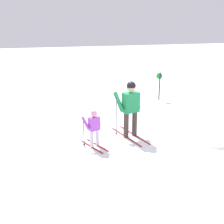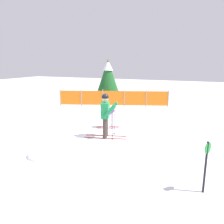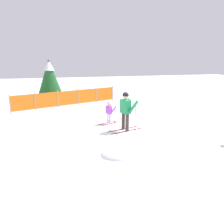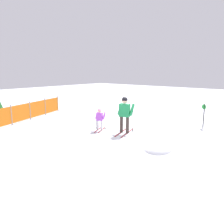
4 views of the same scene
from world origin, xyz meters
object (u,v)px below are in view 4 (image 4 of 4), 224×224
Objects in this scene: skier_adult at (125,112)px; trail_marker at (204,113)px; safety_fence at (21,113)px; skier_child at (100,118)px.

skier_adult is 4.60m from trail_marker.
skier_adult is 0.25× the size of safety_fence.
skier_adult is 1.42× the size of trail_marker.
skier_adult reaches higher than skier_child.
trail_marker reaches higher than skier_child.
skier_child is 5.11m from safety_fence.
skier_adult is 1.41m from skier_child.
skier_adult is at bearing 145.22° from trail_marker.
skier_adult reaches higher than trail_marker.
safety_fence is (-1.76, 4.80, -0.08)m from skier_child.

